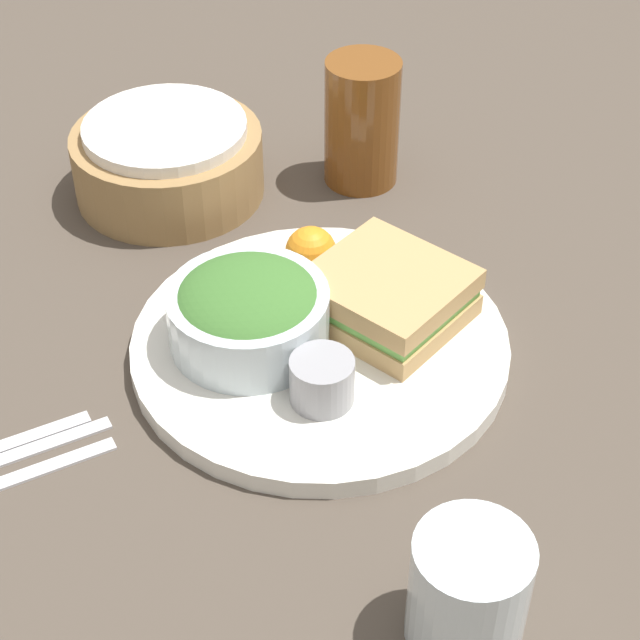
{
  "coord_description": "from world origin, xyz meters",
  "views": [
    {
      "loc": [
        -0.29,
        -0.59,
        0.6
      ],
      "look_at": [
        0.0,
        0.0,
        0.04
      ],
      "focal_mm": 60.0,
      "sensor_mm": 36.0,
      "label": 1
    }
  ],
  "objects_px": {
    "fork": "(7,480)",
    "knife": "(1,464)",
    "plate": "(320,346)",
    "sandwich": "(387,294)",
    "water_glass": "(468,592)",
    "salad_bowl": "(248,311)",
    "dressing_cup": "(322,380)",
    "bread_basket": "(168,160)",
    "drink_glass": "(362,122)"
  },
  "relations": [
    {
      "from": "bread_basket",
      "to": "sandwich",
      "type": "bearing_deg",
      "value": -72.51
    },
    {
      "from": "sandwich",
      "to": "salad_bowl",
      "type": "xyz_separation_m",
      "value": [
        -0.12,
        0.02,
        0.01
      ]
    },
    {
      "from": "water_glass",
      "to": "fork",
      "type": "bearing_deg",
      "value": 132.16
    },
    {
      "from": "sandwich",
      "to": "fork",
      "type": "bearing_deg",
      "value": -175.86
    },
    {
      "from": "bread_basket",
      "to": "fork",
      "type": "distance_m",
      "value": 0.39
    },
    {
      "from": "plate",
      "to": "drink_glass",
      "type": "relative_size",
      "value": 2.41
    },
    {
      "from": "bread_basket",
      "to": "knife",
      "type": "xyz_separation_m",
      "value": [
        -0.24,
        -0.29,
        -0.04
      ]
    },
    {
      "from": "salad_bowl",
      "to": "knife",
      "type": "distance_m",
      "value": 0.22
    },
    {
      "from": "sandwich",
      "to": "dressing_cup",
      "type": "height_order",
      "value": "sandwich"
    },
    {
      "from": "water_glass",
      "to": "sandwich",
      "type": "bearing_deg",
      "value": 70.6
    },
    {
      "from": "sandwich",
      "to": "fork",
      "type": "height_order",
      "value": "sandwich"
    },
    {
      "from": "bread_basket",
      "to": "drink_glass",
      "type": "bearing_deg",
      "value": -18.99
    },
    {
      "from": "salad_bowl",
      "to": "water_glass",
      "type": "height_order",
      "value": "water_glass"
    },
    {
      "from": "plate",
      "to": "bread_basket",
      "type": "relative_size",
      "value": 1.67
    },
    {
      "from": "dressing_cup",
      "to": "bread_basket",
      "type": "distance_m",
      "value": 0.35
    },
    {
      "from": "plate",
      "to": "knife",
      "type": "relative_size",
      "value": 1.81
    },
    {
      "from": "water_glass",
      "to": "drink_glass",
      "type": "bearing_deg",
      "value": 68.94
    },
    {
      "from": "plate",
      "to": "salad_bowl",
      "type": "bearing_deg",
      "value": 155.62
    },
    {
      "from": "fork",
      "to": "knife",
      "type": "relative_size",
      "value": 0.95
    },
    {
      "from": "bread_basket",
      "to": "dressing_cup",
      "type": "bearing_deg",
      "value": -90.61
    },
    {
      "from": "dressing_cup",
      "to": "plate",
      "type": "bearing_deg",
      "value": 64.73
    },
    {
      "from": "bread_basket",
      "to": "water_glass",
      "type": "height_order",
      "value": "water_glass"
    },
    {
      "from": "plate",
      "to": "water_glass",
      "type": "bearing_deg",
      "value": -97.38
    },
    {
      "from": "plate",
      "to": "sandwich",
      "type": "height_order",
      "value": "sandwich"
    },
    {
      "from": "knife",
      "to": "water_glass",
      "type": "height_order",
      "value": "water_glass"
    },
    {
      "from": "knife",
      "to": "water_glass",
      "type": "relative_size",
      "value": 1.98
    },
    {
      "from": "sandwich",
      "to": "water_glass",
      "type": "bearing_deg",
      "value": -109.4
    },
    {
      "from": "salad_bowl",
      "to": "knife",
      "type": "height_order",
      "value": "salad_bowl"
    },
    {
      "from": "dressing_cup",
      "to": "drink_glass",
      "type": "bearing_deg",
      "value": 56.74
    },
    {
      "from": "plate",
      "to": "sandwich",
      "type": "relative_size",
      "value": 2.05
    },
    {
      "from": "sandwich",
      "to": "dressing_cup",
      "type": "relative_size",
      "value": 3.04
    },
    {
      "from": "knife",
      "to": "water_glass",
      "type": "distance_m",
      "value": 0.36
    },
    {
      "from": "dressing_cup",
      "to": "water_glass",
      "type": "bearing_deg",
      "value": -91.67
    },
    {
      "from": "dressing_cup",
      "to": "fork",
      "type": "height_order",
      "value": "dressing_cup"
    },
    {
      "from": "fork",
      "to": "water_glass",
      "type": "xyz_separation_m",
      "value": [
        0.23,
        -0.26,
        0.04
      ]
    },
    {
      "from": "salad_bowl",
      "to": "fork",
      "type": "height_order",
      "value": "salad_bowl"
    },
    {
      "from": "plate",
      "to": "dressing_cup",
      "type": "bearing_deg",
      "value": -115.27
    },
    {
      "from": "salad_bowl",
      "to": "dressing_cup",
      "type": "height_order",
      "value": "salad_bowl"
    },
    {
      "from": "plate",
      "to": "sandwich",
      "type": "bearing_deg",
      "value": 1.23
    },
    {
      "from": "bread_basket",
      "to": "water_glass",
      "type": "bearing_deg",
      "value": -91.02
    },
    {
      "from": "knife",
      "to": "salad_bowl",
      "type": "bearing_deg",
      "value": -173.47
    },
    {
      "from": "knife",
      "to": "fork",
      "type": "bearing_deg",
      "value": 90.0
    },
    {
      "from": "sandwich",
      "to": "water_glass",
      "type": "relative_size",
      "value": 1.75
    },
    {
      "from": "fork",
      "to": "drink_glass",
      "type": "bearing_deg",
      "value": -151.19
    },
    {
      "from": "plate",
      "to": "bread_basket",
      "type": "distance_m",
      "value": 0.29
    },
    {
      "from": "drink_glass",
      "to": "plate",
      "type": "bearing_deg",
      "value": -125.32
    },
    {
      "from": "salad_bowl",
      "to": "knife",
      "type": "relative_size",
      "value": 0.76
    },
    {
      "from": "bread_basket",
      "to": "water_glass",
      "type": "distance_m",
      "value": 0.56
    },
    {
      "from": "sandwich",
      "to": "dressing_cup",
      "type": "distance_m",
      "value": 0.11
    },
    {
      "from": "fork",
      "to": "bread_basket",
      "type": "bearing_deg",
      "value": -129.36
    }
  ]
}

